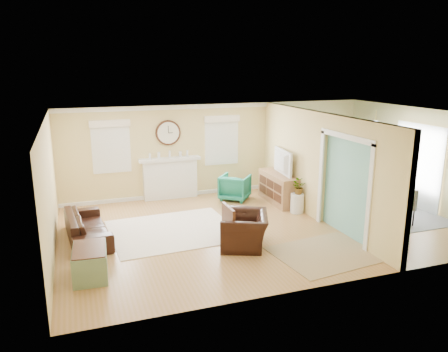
% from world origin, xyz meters
% --- Properties ---
extents(floor, '(9.00, 9.00, 0.00)m').
position_xyz_m(floor, '(0.00, 0.00, 0.00)').
color(floor, '#A17239').
rests_on(floor, ground).
extents(wall_back, '(9.00, 0.02, 2.60)m').
position_xyz_m(wall_back, '(0.00, 3.00, 1.30)').
color(wall_back, '#E8CB85').
rests_on(wall_back, ground).
extents(wall_front, '(9.00, 0.02, 2.60)m').
position_xyz_m(wall_front, '(0.00, -3.00, 1.30)').
color(wall_front, '#E8CB85').
rests_on(wall_front, ground).
extents(wall_left, '(0.02, 6.00, 2.60)m').
position_xyz_m(wall_left, '(-4.50, 0.00, 1.30)').
color(wall_left, '#E8CB85').
rests_on(wall_left, ground).
extents(wall_right, '(0.02, 6.00, 2.60)m').
position_xyz_m(wall_right, '(4.50, 0.00, 1.30)').
color(wall_right, '#E8CB85').
rests_on(wall_right, ground).
extents(ceiling, '(9.00, 6.00, 0.02)m').
position_xyz_m(ceiling, '(0.00, 0.00, 2.60)').
color(ceiling, white).
rests_on(ceiling, wall_back).
extents(partition, '(0.17, 6.00, 2.60)m').
position_xyz_m(partition, '(1.51, 0.28, 1.36)').
color(partition, '#E8CB85').
rests_on(partition, ground).
extents(fireplace, '(1.70, 0.30, 1.17)m').
position_xyz_m(fireplace, '(-1.50, 2.88, 0.60)').
color(fireplace, white).
rests_on(fireplace, ground).
extents(wall_clock, '(0.70, 0.07, 0.70)m').
position_xyz_m(wall_clock, '(-1.50, 2.97, 1.85)').
color(wall_clock, '#4F291A').
rests_on(wall_clock, wall_back).
extents(window_left, '(1.05, 0.13, 1.42)m').
position_xyz_m(window_left, '(-3.05, 2.95, 1.66)').
color(window_left, white).
rests_on(window_left, wall_back).
extents(window_right, '(1.05, 0.13, 1.42)m').
position_xyz_m(window_right, '(0.05, 2.95, 1.66)').
color(window_right, white).
rests_on(window_right, wall_back).
extents(french_doors, '(0.06, 1.70, 2.20)m').
position_xyz_m(french_doors, '(4.45, 0.00, 1.10)').
color(french_doors, white).
rests_on(french_doors, ground).
extents(pendant, '(0.30, 0.30, 0.55)m').
position_xyz_m(pendant, '(3.00, 0.00, 2.20)').
color(pendant, gold).
rests_on(pendant, ceiling).
extents(rug_cream, '(2.87, 2.52, 0.01)m').
position_xyz_m(rug_cream, '(-2.01, 0.37, 0.01)').
color(rug_cream, white).
rests_on(rug_cream, floor).
extents(rug_jute, '(2.15, 1.84, 0.01)m').
position_xyz_m(rug_jute, '(0.59, -1.87, 0.01)').
color(rug_jute, tan).
rests_on(rug_jute, floor).
extents(rug_grey, '(2.58, 3.22, 0.01)m').
position_xyz_m(rug_grey, '(3.24, 0.06, 0.01)').
color(rug_grey, slate).
rests_on(rug_grey, floor).
extents(sofa, '(0.96, 2.07, 0.59)m').
position_xyz_m(sofa, '(-3.85, 0.46, 0.29)').
color(sofa, black).
rests_on(sofa, floor).
extents(eames_chair, '(1.28, 1.35, 0.70)m').
position_xyz_m(eames_chair, '(-0.80, -0.96, 0.35)').
color(eames_chair, black).
rests_on(eames_chair, floor).
extents(green_chair, '(1.07, 1.07, 0.70)m').
position_xyz_m(green_chair, '(0.17, 2.16, 0.35)').
color(green_chair, '#186F57').
rests_on(green_chair, floor).
extents(trunk, '(0.63, 0.98, 0.54)m').
position_xyz_m(trunk, '(-3.87, -1.32, 0.27)').
color(trunk, gray).
rests_on(trunk, floor).
extents(credenza, '(0.53, 1.57, 0.80)m').
position_xyz_m(credenza, '(1.21, 1.53, 0.40)').
color(credenza, '#AA7A54').
rests_on(credenza, floor).
extents(tv, '(0.26, 1.17, 0.67)m').
position_xyz_m(tv, '(1.19, 1.53, 1.13)').
color(tv, black).
rests_on(tv, credenza).
extents(garden_stool, '(0.34, 0.34, 0.50)m').
position_xyz_m(garden_stool, '(1.26, 0.57, 0.25)').
color(garden_stool, white).
rests_on(garden_stool, floor).
extents(potted_plant, '(0.42, 0.44, 0.38)m').
position_xyz_m(potted_plant, '(1.26, 0.57, 0.69)').
color(potted_plant, '#337F33').
rests_on(potted_plant, garden_stool).
extents(dining_table, '(1.32, 1.93, 0.62)m').
position_xyz_m(dining_table, '(3.24, 0.06, 0.31)').
color(dining_table, '#4F291A').
rests_on(dining_table, floor).
extents(dining_chair_n, '(0.45, 0.45, 0.94)m').
position_xyz_m(dining_chair_n, '(3.17, 1.19, 0.56)').
color(dining_chair_n, slate).
rests_on(dining_chair_n, floor).
extents(dining_chair_s, '(0.49, 0.49, 0.88)m').
position_xyz_m(dining_chair_s, '(3.24, -1.01, 0.51)').
color(dining_chair_s, slate).
rests_on(dining_chair_s, floor).
extents(dining_chair_w, '(0.45, 0.45, 0.96)m').
position_xyz_m(dining_chair_w, '(2.64, 0.06, 0.56)').
color(dining_chair_w, white).
rests_on(dining_chair_w, floor).
extents(dining_chair_e, '(0.51, 0.51, 1.04)m').
position_xyz_m(dining_chair_e, '(3.80, 0.16, 0.61)').
color(dining_chair_e, slate).
rests_on(dining_chair_e, floor).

